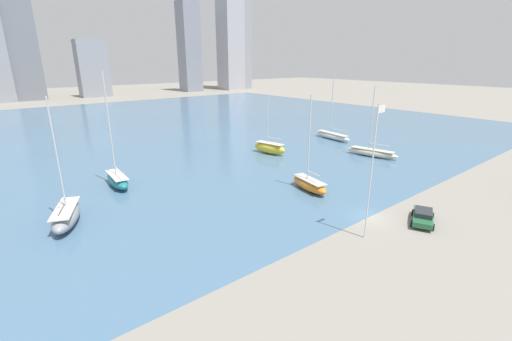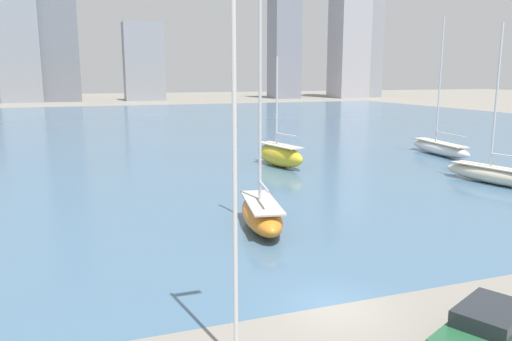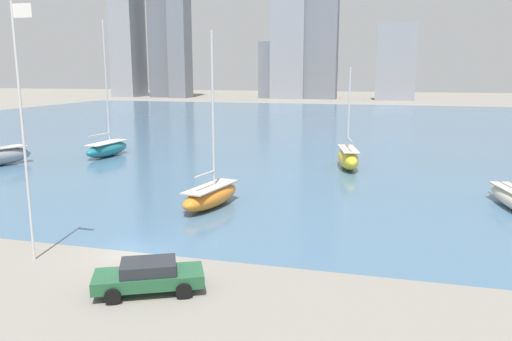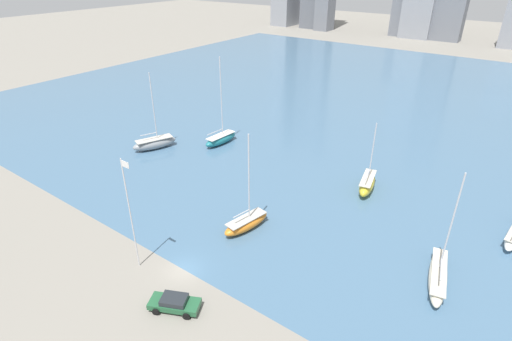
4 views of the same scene
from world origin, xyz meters
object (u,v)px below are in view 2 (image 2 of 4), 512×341
Objects in this scene: flag_pole at (236,130)px; sailboat_yellow at (279,155)px; sailboat_white at (440,147)px; sailboat_orange at (261,213)px; sailboat_cream at (498,175)px; parked_sedan_green at (490,327)px.

sailboat_yellow is at bearing 65.31° from flag_pole.
sailboat_orange is at bearing -139.65° from sailboat_white.
parked_sedan_green is at bearing -147.80° from sailboat_cream.
sailboat_cream is at bearing 31.83° from flag_pole.
sailboat_cream reaches higher than sailboat_yellow.
sailboat_orange reaches higher than sailboat_yellow.
flag_pole reaches higher than sailboat_orange.
sailboat_orange reaches higher than sailboat_cream.
flag_pole is 1.05× the size of sailboat_cream.
flag_pole is at bearing -102.89° from sailboat_orange.
sailboat_orange is 2.42× the size of parked_sedan_green.
parked_sedan_green is at bearing -112.96° from sailboat_yellow.
sailboat_white is at bearing 44.26° from sailboat_orange.
sailboat_cream is at bearing 22.28° from sailboat_orange.
sailboat_cream is 28.50m from parked_sedan_green.
sailboat_white reaches higher than sailboat_orange.
sailboat_orange is 15.34m from parked_sedan_green.
sailboat_orange is at bearing 163.54° from parked_sedan_green.
sailboat_yellow is at bearing 122.85° from sailboat_cream.
sailboat_yellow is (-13.94, 14.04, 0.34)m from sailboat_cream.
flag_pole is 1.04× the size of sailboat_orange.
sailboat_white is (20.14, 0.57, -0.30)m from sailboat_yellow.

